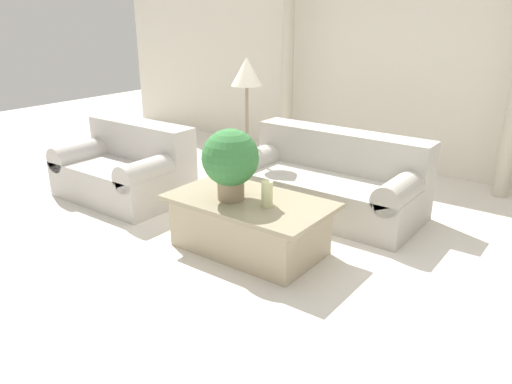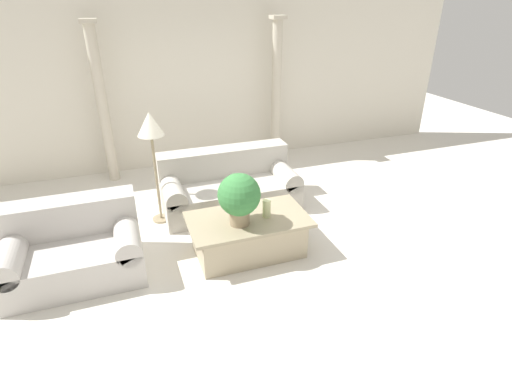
{
  "view_description": "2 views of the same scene",
  "coord_description": "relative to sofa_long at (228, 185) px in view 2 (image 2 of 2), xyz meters",
  "views": [
    {
      "loc": [
        2.33,
        -3.49,
        1.99
      ],
      "look_at": [
        -0.12,
        -0.21,
        0.48
      ],
      "focal_mm": 35.0,
      "sensor_mm": 36.0,
      "label": 1
    },
    {
      "loc": [
        -1.33,
        -4.18,
        2.81
      ],
      "look_at": [
        0.15,
        0.02,
        0.59
      ],
      "focal_mm": 28.0,
      "sensor_mm": 36.0,
      "label": 2
    }
  ],
  "objects": [
    {
      "name": "column_right",
      "position": [
        1.35,
        1.54,
        0.95
      ],
      "size": [
        0.24,
        0.24,
        2.5
      ],
      "color": "beige",
      "rests_on": "ground_plane"
    },
    {
      "name": "sofa_long",
      "position": [
        0.0,
        0.0,
        0.0
      ],
      "size": [
        1.91,
        0.93,
        0.8
      ],
      "color": "#B7B2A8",
      "rests_on": "ground_plane"
    },
    {
      "name": "column_left",
      "position": [
        -1.56,
        1.54,
        0.95
      ],
      "size": [
        0.24,
        0.24,
        2.5
      ],
      "color": "beige",
      "rests_on": "ground_plane"
    },
    {
      "name": "floor_lamp",
      "position": [
        -1.0,
        -0.1,
        0.95
      ],
      "size": [
        0.34,
        0.34,
        1.52
      ],
      "color": "gray",
      "rests_on": "ground_plane"
    },
    {
      "name": "coffee_table",
      "position": [
        -0.1,
        -1.23,
        -0.08
      ],
      "size": [
        1.4,
        0.8,
        0.47
      ],
      "color": "tan",
      "rests_on": "ground_plane"
    },
    {
      "name": "wall_back",
      "position": [
        -0.02,
        1.9,
        1.28
      ],
      "size": [
        10.0,
        0.06,
        3.2
      ],
      "color": "silver",
      "rests_on": "ground_plane"
    },
    {
      "name": "potted_plant",
      "position": [
        -0.23,
        -1.31,
        0.5
      ],
      "size": [
        0.48,
        0.48,
        0.6
      ],
      "color": "#937F60",
      "rests_on": "coffee_table"
    },
    {
      "name": "loveseat",
      "position": [
        -2.02,
        -0.97,
        0.0
      ],
      "size": [
        1.41,
        0.93,
        0.8
      ],
      "color": "beige",
      "rests_on": "ground_plane"
    },
    {
      "name": "ground_plane",
      "position": [
        -0.02,
        -0.87,
        -0.32
      ],
      "size": [
        16.0,
        16.0,
        0.0
      ],
      "primitive_type": "plane",
      "color": "silver"
    },
    {
      "name": "pillar_candle",
      "position": [
        0.11,
        -1.27,
        0.26
      ],
      "size": [
        0.09,
        0.09,
        0.22
      ],
      "color": "beige",
      "rests_on": "coffee_table"
    }
  ]
}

